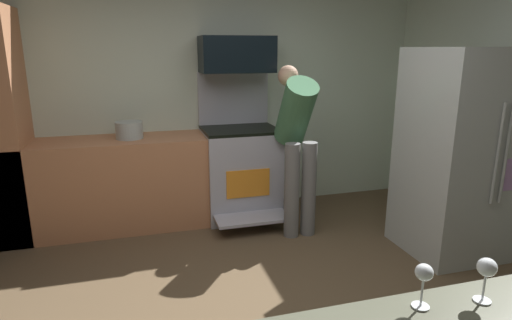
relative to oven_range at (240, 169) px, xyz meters
The scene contains 9 objects.
wall_back 0.96m from the oven_range, 136.59° to the left, with size 5.20×0.12×2.60m, color silver.
lower_cabinet_run 1.30m from the oven_range, behind, with size 2.40×0.60×0.90m, color #BE7B53.
oven_range is the anchor object (origin of this frame).
microwave 1.18m from the oven_range, 90.00° to the left, with size 0.74×0.38×0.36m, color black.
refrigerator 2.13m from the oven_range, 38.81° to the right, with size 0.89×0.79×1.76m.
person_cook 0.81m from the oven_range, 52.55° to the right, with size 0.31×0.62×1.59m.
wine_glass_near 3.23m from the oven_range, 88.62° to the right, with size 0.06×0.06×0.16m.
wine_glass_mid 3.20m from the oven_range, 92.72° to the right, with size 0.06×0.06×0.16m.
stock_pot 1.19m from the oven_range, behind, with size 0.26×0.26×0.16m, color #AEBAB7.
Camera 1 is at (-0.64, -2.25, 1.75)m, focal length 29.87 mm.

